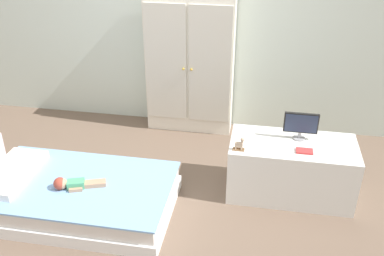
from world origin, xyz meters
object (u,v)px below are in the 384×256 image
(bed, at_px, (79,196))
(tv_stand, at_px, (291,169))
(doll, at_px, (70,184))
(tv_monitor, at_px, (301,124))
(rocking_horse_toy, at_px, (240,144))
(wardrobe, at_px, (190,64))
(book_red, at_px, (305,151))

(bed, distance_m, tv_stand, 1.73)
(doll, bearing_deg, tv_stand, 18.76)
(tv_stand, height_order, tv_monitor, tv_monitor)
(bed, xyz_separation_m, tv_stand, (1.65, 0.50, 0.12))
(tv_stand, bearing_deg, rocking_horse_toy, -157.48)
(wardrobe, bearing_deg, book_red, -44.92)
(tv_monitor, distance_m, book_red, 0.24)
(wardrobe, relative_size, rocking_horse_toy, 12.93)
(book_red, bearing_deg, rocking_horse_toy, -172.85)
(bed, height_order, tv_stand, tv_stand)
(doll, bearing_deg, book_red, 14.62)
(bed, bearing_deg, book_red, 12.81)
(doll, distance_m, tv_stand, 1.77)
(doll, xyz_separation_m, tv_stand, (1.67, 0.57, -0.04))
(bed, relative_size, book_red, 11.71)
(bed, distance_m, wardrobe, 1.72)
(doll, distance_m, tv_monitor, 1.86)
(wardrobe, relative_size, book_red, 11.33)
(bed, bearing_deg, tv_monitor, 19.22)
(doll, height_order, tv_monitor, tv_monitor)
(bed, height_order, doll, doll)
(tv_stand, bearing_deg, bed, -163.00)
(wardrobe, xyz_separation_m, tv_monitor, (1.06, -0.90, -0.10))
(doll, bearing_deg, tv_monitor, 20.86)
(doll, relative_size, rocking_horse_toy, 3.46)
(doll, distance_m, wardrobe, 1.74)
(tv_monitor, relative_size, book_red, 2.13)
(book_red, bearing_deg, tv_stand, 123.93)
(tv_stand, xyz_separation_m, book_red, (0.08, -0.11, 0.25))
(bed, distance_m, tv_monitor, 1.85)
(wardrobe, distance_m, tv_monitor, 1.40)
(wardrobe, xyz_separation_m, tv_stand, (1.02, -0.98, -0.48))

